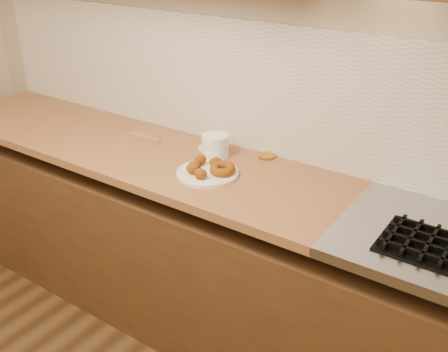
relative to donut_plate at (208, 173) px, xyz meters
The scene contains 11 objects.
wall_back 0.59m from the donut_plate, 72.95° to the left, with size 4.00×0.02×2.70m, color tan.
base_cabinet 0.54m from the donut_plate, 26.52° to the left, with size 3.60×0.60×0.77m, color #503118.
butcher_block 0.54m from the donut_plate, behind, with size 2.30×0.62×0.04m, color #97633B.
backsplash 0.47m from the donut_plate, 72.40° to the left, with size 3.60×0.02×0.60m, color beige.
donut_plate is the anchor object (origin of this frame).
ring_donut 0.07m from the donut_plate, 23.79° to the left, with size 0.11×0.11×0.04m, color #7F3F00.
fried_dough_chunks 0.04m from the donut_plate, 167.53° to the right, with size 0.15×0.20×0.05m.
plastic_tub 0.21m from the donut_plate, 115.90° to the left, with size 0.12×0.12×0.10m, color white.
tub_lid 0.29m from the donut_plate, 122.88° to the left, with size 0.12×0.12×0.01m, color silver.
brass_jar_lid 0.32m from the donut_plate, 68.90° to the left, with size 0.08×0.08×0.01m, color #BA8728.
wooden_utensil 0.53m from the donut_plate, 162.75° to the left, with size 0.19×0.02×0.01m, color olive.
Camera 1 is at (1.10, 0.00, 1.89)m, focal length 42.00 mm.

